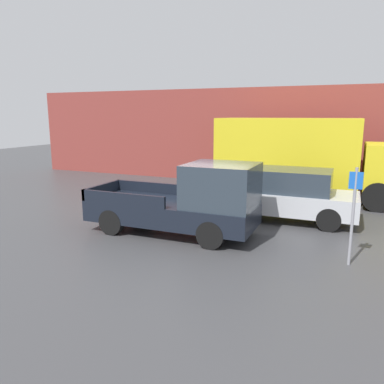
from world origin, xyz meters
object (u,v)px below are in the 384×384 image
car (289,195)px  newspaper_box (280,177)px  pickup_truck (188,202)px  delivery_truck (302,156)px  parking_sign (353,211)px

car → newspaper_box: car is taller
newspaper_box → pickup_truck: bearing=-97.3°
delivery_truck → parking_sign: size_ratio=3.20×
delivery_truck → parking_sign: 7.32m
pickup_truck → newspaper_box: size_ratio=5.26×
parking_sign → newspaper_box: 10.15m
pickup_truck → delivery_truck: delivery_truck is taller
car → delivery_truck: (-0.06, 3.54, 0.97)m
pickup_truck → delivery_truck: bearing=69.2°
car → newspaper_box: (-1.34, 6.09, -0.39)m
car → parking_sign: size_ratio=1.92×
car → newspaper_box: 6.25m
car → newspaper_box: bearing=102.4°
car → parking_sign: bearing=-60.4°
delivery_truck → newspaper_box: (-1.28, 2.55, -1.36)m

